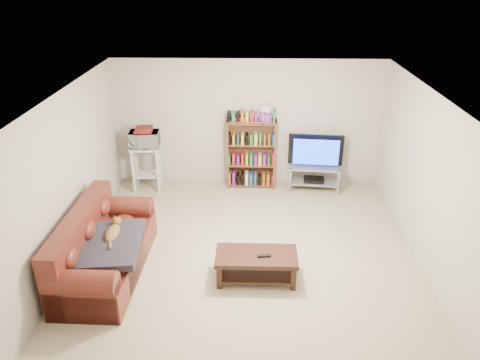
{
  "coord_description": "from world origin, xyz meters",
  "views": [
    {
      "loc": [
        0.06,
        -5.92,
        3.95
      ],
      "look_at": [
        -0.1,
        0.4,
        1.0
      ],
      "focal_mm": 35.0,
      "sensor_mm": 36.0,
      "label": 1
    }
  ],
  "objects_px": {
    "coffee_table": "(256,262)",
    "bookshelf": "(251,153)",
    "sofa": "(101,252)",
    "tv_stand": "(314,173)"
  },
  "relations": [
    {
      "from": "coffee_table",
      "to": "tv_stand",
      "type": "relative_size",
      "value": 1.12
    },
    {
      "from": "tv_stand",
      "to": "bookshelf",
      "type": "xyz_separation_m",
      "value": [
        -1.2,
        0.12,
        0.36
      ]
    },
    {
      "from": "sofa",
      "to": "tv_stand",
      "type": "height_order",
      "value": "sofa"
    },
    {
      "from": "sofa",
      "to": "coffee_table",
      "type": "height_order",
      "value": "sofa"
    },
    {
      "from": "bookshelf",
      "to": "sofa",
      "type": "bearing_deg",
      "value": -125.6
    },
    {
      "from": "coffee_table",
      "to": "tv_stand",
      "type": "bearing_deg",
      "value": 68.88
    },
    {
      "from": "sofa",
      "to": "tv_stand",
      "type": "distance_m",
      "value": 4.25
    },
    {
      "from": "sofa",
      "to": "coffee_table",
      "type": "xyz_separation_m",
      "value": [
        2.15,
        -0.12,
        -0.04
      ]
    },
    {
      "from": "sofa",
      "to": "tv_stand",
      "type": "xyz_separation_m",
      "value": [
        3.26,
        2.73,
        0.0
      ]
    },
    {
      "from": "coffee_table",
      "to": "bookshelf",
      "type": "distance_m",
      "value": 2.99
    }
  ]
}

